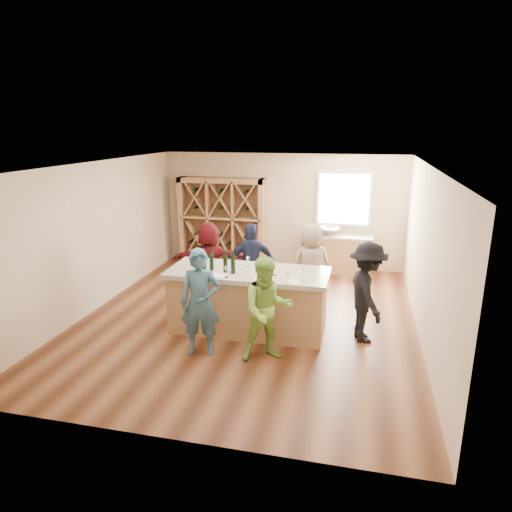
% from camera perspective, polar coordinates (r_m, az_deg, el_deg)
% --- Properties ---
extents(floor, '(6.00, 7.00, 0.10)m').
position_cam_1_polar(floor, '(8.56, -0.97, -8.06)').
color(floor, brown).
rests_on(floor, ground).
extents(ceiling, '(6.00, 7.00, 0.10)m').
position_cam_1_polar(ceiling, '(7.84, -1.07, 11.67)').
color(ceiling, white).
rests_on(ceiling, ground).
extents(wall_back, '(6.00, 0.10, 2.80)m').
position_cam_1_polar(wall_back, '(11.48, 3.33, 5.72)').
color(wall_back, '#CBB493').
rests_on(wall_back, ground).
extents(wall_front, '(6.00, 0.10, 2.80)m').
position_cam_1_polar(wall_front, '(4.91, -11.29, -8.88)').
color(wall_front, '#CBB493').
rests_on(wall_front, ground).
extents(wall_left, '(0.10, 7.00, 2.80)m').
position_cam_1_polar(wall_left, '(9.29, -19.59, 2.37)').
color(wall_left, '#CBB493').
rests_on(wall_left, ground).
extents(wall_right, '(0.10, 7.00, 2.80)m').
position_cam_1_polar(wall_right, '(7.93, 20.88, 0.02)').
color(wall_right, '#CBB493').
rests_on(wall_right, ground).
extents(window_frame, '(1.30, 0.06, 1.30)m').
position_cam_1_polar(window_frame, '(11.19, 10.93, 7.01)').
color(window_frame, white).
rests_on(window_frame, wall_back).
extents(window_pane, '(1.18, 0.01, 1.18)m').
position_cam_1_polar(window_pane, '(11.15, 10.92, 6.98)').
color(window_pane, white).
rests_on(window_pane, wall_back).
extents(wine_rack, '(2.20, 0.45, 2.20)m').
position_cam_1_polar(wine_rack, '(11.62, -4.26, 4.32)').
color(wine_rack, '#A6784F').
rests_on(wine_rack, floor).
extents(back_counter_base, '(1.60, 0.58, 0.86)m').
position_cam_1_polar(back_counter_base, '(11.21, 10.01, 0.15)').
color(back_counter_base, '#A6784F').
rests_on(back_counter_base, floor).
extents(back_counter_top, '(1.70, 0.62, 0.06)m').
position_cam_1_polar(back_counter_top, '(11.09, 10.12, 2.44)').
color(back_counter_top, '#AA9C8B').
rests_on(back_counter_top, back_counter_base).
extents(sink, '(0.54, 0.54, 0.19)m').
position_cam_1_polar(sink, '(11.08, 9.12, 3.12)').
color(sink, silver).
rests_on(sink, back_counter_top).
extents(faucet, '(0.02, 0.02, 0.30)m').
position_cam_1_polar(faucet, '(11.24, 9.20, 3.60)').
color(faucet, silver).
rests_on(faucet, back_counter_top).
extents(tasting_counter_base, '(2.60, 1.00, 1.00)m').
position_cam_1_polar(tasting_counter_base, '(7.91, -0.96, -5.84)').
color(tasting_counter_base, '#A6784F').
rests_on(tasting_counter_base, floor).
extents(tasting_counter_top, '(2.72, 1.12, 0.08)m').
position_cam_1_polar(tasting_counter_top, '(7.72, -0.98, -2.12)').
color(tasting_counter_top, '#AA9C8B').
rests_on(tasting_counter_top, tasting_counter_base).
extents(wine_bottle_a, '(0.09, 0.09, 0.32)m').
position_cam_1_polar(wine_bottle_a, '(7.77, -7.27, -0.58)').
color(wine_bottle_a, black).
rests_on(wine_bottle_a, tasting_counter_top).
extents(wine_bottle_b, '(0.10, 0.10, 0.32)m').
position_cam_1_polar(wine_bottle_b, '(7.64, -6.53, -0.86)').
color(wine_bottle_b, black).
rests_on(wine_bottle_b, tasting_counter_top).
extents(wine_bottle_c, '(0.08, 0.08, 0.29)m').
position_cam_1_polar(wine_bottle_c, '(7.72, -5.56, -0.77)').
color(wine_bottle_c, black).
rests_on(wine_bottle_c, tasting_counter_top).
extents(wine_bottle_d, '(0.09, 0.09, 0.30)m').
position_cam_1_polar(wine_bottle_d, '(7.59, -3.85, -0.99)').
color(wine_bottle_d, black).
rests_on(wine_bottle_d, tasting_counter_top).
extents(wine_bottle_e, '(0.09, 0.09, 0.31)m').
position_cam_1_polar(wine_bottle_e, '(7.54, -2.89, -1.03)').
color(wine_bottle_e, black).
rests_on(wine_bottle_e, tasting_counter_top).
extents(wine_glass_a, '(0.08, 0.08, 0.17)m').
position_cam_1_polar(wine_glass_a, '(7.36, -3.76, -2.05)').
color(wine_glass_a, white).
rests_on(wine_glass_a, tasting_counter_top).
extents(wine_glass_b, '(0.08, 0.08, 0.17)m').
position_cam_1_polar(wine_glass_b, '(7.18, -0.13, -2.48)').
color(wine_glass_b, white).
rests_on(wine_glass_b, tasting_counter_top).
extents(wine_glass_c, '(0.08, 0.08, 0.17)m').
position_cam_1_polar(wine_glass_c, '(7.10, 3.90, -2.73)').
color(wine_glass_c, white).
rests_on(wine_glass_c, tasting_counter_top).
extents(wine_glass_d, '(0.08, 0.08, 0.16)m').
position_cam_1_polar(wine_glass_d, '(7.44, 2.33, -1.86)').
color(wine_glass_d, white).
rests_on(wine_glass_d, tasting_counter_top).
extents(wine_glass_e, '(0.08, 0.08, 0.17)m').
position_cam_1_polar(wine_glass_e, '(7.24, 5.75, -2.41)').
color(wine_glass_e, white).
rests_on(wine_glass_e, tasting_counter_top).
extents(tasting_menu_a, '(0.21, 0.28, 0.00)m').
position_cam_1_polar(tasting_menu_a, '(7.49, -4.67, -2.41)').
color(tasting_menu_a, white).
rests_on(tasting_menu_a, tasting_counter_top).
extents(tasting_menu_b, '(0.22, 0.30, 0.00)m').
position_cam_1_polar(tasting_menu_b, '(7.30, 0.58, -2.85)').
color(tasting_menu_b, white).
rests_on(tasting_menu_b, tasting_counter_top).
extents(tasting_menu_c, '(0.27, 0.32, 0.00)m').
position_cam_1_polar(tasting_menu_c, '(7.21, 4.78, -3.16)').
color(tasting_menu_c, white).
rests_on(tasting_menu_c, tasting_counter_top).
extents(person_near_left, '(0.68, 0.55, 1.68)m').
position_cam_1_polar(person_near_left, '(7.04, -6.98, -5.80)').
color(person_near_left, '#335972').
rests_on(person_near_left, floor).
extents(person_near_right, '(0.89, 0.71, 1.61)m').
position_cam_1_polar(person_near_right, '(6.83, 1.43, -6.72)').
color(person_near_right, '#8CC64C').
rests_on(person_near_right, floor).
extents(person_server, '(0.79, 1.18, 1.68)m').
position_cam_1_polar(person_server, '(7.62, 13.68, -4.45)').
color(person_server, black).
rests_on(person_server, floor).
extents(person_far_mid, '(1.06, 0.76, 1.63)m').
position_cam_1_polar(person_far_mid, '(8.98, -0.53, -1.01)').
color(person_far_mid, '#191E38').
rests_on(person_far_mid, floor).
extents(person_far_right, '(0.96, 0.84, 1.65)m').
position_cam_1_polar(person_far_right, '(8.88, 6.90, -1.25)').
color(person_far_right, gray).
rests_on(person_far_right, floor).
extents(person_far_left, '(1.58, 0.88, 1.61)m').
position_cam_1_polar(person_far_left, '(9.25, -5.88, -0.65)').
color(person_far_left, '#590F14').
rests_on(person_far_left, floor).
extents(wine_glass_f, '(0.07, 0.07, 0.18)m').
position_cam_1_polar(wine_glass_f, '(7.88, -0.99, -0.75)').
color(wine_glass_f, white).
rests_on(wine_glass_f, tasting_counter_top).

